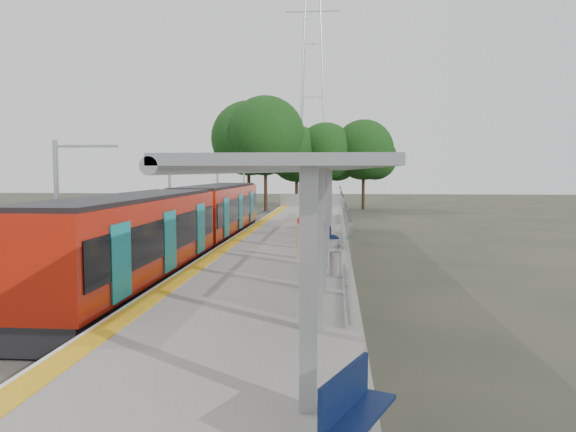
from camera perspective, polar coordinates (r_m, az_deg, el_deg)
The scene contains 16 objects.
ground at distance 11.02m, azimuth -8.48°, elevation -19.19°, with size 200.00×200.00×0.00m, color #474438.
trackbed at distance 30.89m, azimuth -8.08°, elevation -3.49°, with size 3.00×70.00×0.24m, color #59544C.
platform at distance 30.16m, azimuth 0.28°, elevation -2.91°, with size 6.00×50.00×1.00m, color gray.
tactile_strip at distance 30.40m, azimuth -4.52°, elevation -1.89°, with size 0.60×50.00×0.02m, color gold.
end_fence at distance 54.88m, azimuth 2.35°, elevation 1.62°, with size 6.00×0.10×1.20m, color #9EA0A5.
train at distance 26.32m, azimuth -10.32°, elevation -0.68°, with size 2.74×27.60×3.62m.
canopy at distance 26.01m, azimuth 3.16°, elevation 4.06°, with size 3.27×38.00×3.66m.
pylon at distance 84.15m, azimuth 2.54°, elevation 14.55°, with size 8.00×4.00×38.00m, color #9EA0A5, non-canonical shape.
tree_cluster at distance 62.50m, azimuth 0.43°, elevation 7.34°, with size 20.17×13.93×12.37m.
catenary_masts at distance 30.10m, azimuth -11.75°, elevation 1.59°, with size 2.08×48.16×5.40m.
bench_near at distance 7.35m, azimuth 6.70°, elevation -18.72°, with size 1.01×1.53×1.01m.
bench_mid at distance 25.89m, azimuth 4.34°, elevation -1.93°, with size 0.64×1.45×0.96m.
bench_far at distance 33.00m, azimuth 3.20°, elevation -0.47°, with size 0.51×1.50×1.01m.
info_pillar_near at distance 21.99m, azimuth 1.34°, elevation -2.57°, with size 0.36×0.36×1.60m.
info_pillar_far at distance 29.49m, azimuth 2.78°, elevation -0.44°, with size 0.45×0.45×1.98m.
litter_bin at distance 18.40m, azimuth 4.83°, elevation -4.91°, with size 0.39×0.39×0.81m, color #9EA0A5.
Camera 1 is at (2.37, -9.81, 4.43)m, focal length 35.00 mm.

